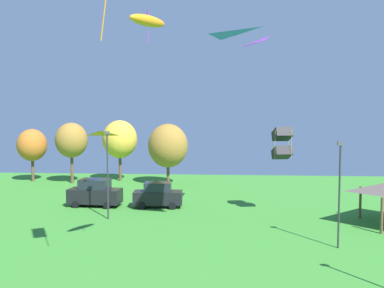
{
  "coord_description": "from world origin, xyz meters",
  "views": [
    {
      "loc": [
        -0.42,
        3.16,
        8.36
      ],
      "look_at": [
        -1.37,
        16.75,
        7.4
      ],
      "focal_mm": 38.0,
      "sensor_mm": 36.0,
      "label": 1
    }
  ],
  "objects_px": {
    "parked_car_leftmost": "(95,193)",
    "treeline_tree_3": "(168,146)",
    "light_post_2": "(108,170)",
    "treeline_tree_0": "(32,145)",
    "kite_flying_0": "(100,139)",
    "treeline_tree_1": "(71,140)",
    "treeline_tree_2": "(120,139)",
    "kite_flying_6": "(148,21)",
    "parked_car_second_from_left": "(158,195)",
    "light_post_1": "(339,189)",
    "kite_flying_2": "(270,48)",
    "kite_flying_5": "(282,143)",
    "kite_flying_4": "(207,53)"
  },
  "relations": [
    {
      "from": "kite_flying_4",
      "to": "treeline_tree_0",
      "type": "bearing_deg",
      "value": 133.97
    },
    {
      "from": "kite_flying_0",
      "to": "light_post_2",
      "type": "xyz_separation_m",
      "value": [
        0.68,
        -0.33,
        -2.47
      ]
    },
    {
      "from": "light_post_2",
      "to": "treeline_tree_2",
      "type": "xyz_separation_m",
      "value": [
        -3.74,
        19.04,
        1.35
      ]
    },
    {
      "from": "kite_flying_2",
      "to": "treeline_tree_0",
      "type": "distance_m",
      "value": 33.53
    },
    {
      "from": "treeline_tree_2",
      "to": "parked_car_second_from_left",
      "type": "bearing_deg",
      "value": -64.04
    },
    {
      "from": "kite_flying_2",
      "to": "treeline_tree_0",
      "type": "height_order",
      "value": "kite_flying_2"
    },
    {
      "from": "treeline_tree_0",
      "to": "treeline_tree_3",
      "type": "bearing_deg",
      "value": -3.85
    },
    {
      "from": "kite_flying_2",
      "to": "light_post_2",
      "type": "bearing_deg",
      "value": -174.41
    },
    {
      "from": "treeline_tree_2",
      "to": "kite_flying_6",
      "type": "bearing_deg",
      "value": -73.35
    },
    {
      "from": "light_post_1",
      "to": "parked_car_leftmost",
      "type": "bearing_deg",
      "value": 150.97
    },
    {
      "from": "parked_car_leftmost",
      "to": "treeline_tree_3",
      "type": "xyz_separation_m",
      "value": [
        5.19,
        12.29,
        3.46
      ]
    },
    {
      "from": "kite_flying_6",
      "to": "treeline_tree_2",
      "type": "bearing_deg",
      "value": 106.65
    },
    {
      "from": "kite_flying_4",
      "to": "treeline_tree_1",
      "type": "height_order",
      "value": "kite_flying_4"
    },
    {
      "from": "light_post_1",
      "to": "kite_flying_4",
      "type": "bearing_deg",
      "value": 178.59
    },
    {
      "from": "kite_flying_2",
      "to": "parked_car_leftmost",
      "type": "bearing_deg",
      "value": 168.33
    },
    {
      "from": "treeline_tree_2",
      "to": "treeline_tree_3",
      "type": "xyz_separation_m",
      "value": [
        6.46,
        -2.31,
        -0.6
      ]
    },
    {
      "from": "treeline_tree_0",
      "to": "treeline_tree_1",
      "type": "height_order",
      "value": "treeline_tree_1"
    },
    {
      "from": "treeline_tree_0",
      "to": "light_post_1",
      "type": "bearing_deg",
      "value": -37.53
    },
    {
      "from": "parked_car_second_from_left",
      "to": "light_post_1",
      "type": "xyz_separation_m",
      "value": [
        13.07,
        -10.46,
        2.63
      ]
    },
    {
      "from": "treeline_tree_0",
      "to": "treeline_tree_2",
      "type": "height_order",
      "value": "treeline_tree_2"
    },
    {
      "from": "kite_flying_0",
      "to": "parked_car_second_from_left",
      "type": "distance_m",
      "value": 7.81
    },
    {
      "from": "kite_flying_5",
      "to": "parked_car_second_from_left",
      "type": "relative_size",
      "value": 0.62
    },
    {
      "from": "parked_car_second_from_left",
      "to": "treeline_tree_2",
      "type": "distance_m",
      "value": 16.81
    },
    {
      "from": "kite_flying_6",
      "to": "treeline_tree_1",
      "type": "bearing_deg",
      "value": 117.26
    },
    {
      "from": "treeline_tree_1",
      "to": "parked_car_second_from_left",
      "type": "bearing_deg",
      "value": -44.67
    },
    {
      "from": "light_post_2",
      "to": "treeline_tree_0",
      "type": "distance_m",
      "value": 23.2
    },
    {
      "from": "kite_flying_0",
      "to": "treeline_tree_1",
      "type": "xyz_separation_m",
      "value": [
        -8.57,
        16.56,
        -1.13
      ]
    },
    {
      "from": "kite_flying_5",
      "to": "kite_flying_6",
      "type": "relative_size",
      "value": 1.15
    },
    {
      "from": "kite_flying_0",
      "to": "treeline_tree_1",
      "type": "distance_m",
      "value": 18.68
    },
    {
      "from": "treeline_tree_1",
      "to": "treeline_tree_3",
      "type": "distance_m",
      "value": 11.99
    },
    {
      "from": "treeline_tree_3",
      "to": "treeline_tree_2",
      "type": "bearing_deg",
      "value": 160.31
    },
    {
      "from": "kite_flying_5",
      "to": "light_post_1",
      "type": "height_order",
      "value": "kite_flying_5"
    },
    {
      "from": "parked_car_second_from_left",
      "to": "light_post_1",
      "type": "height_order",
      "value": "light_post_1"
    },
    {
      "from": "light_post_1",
      "to": "parked_car_second_from_left",
      "type": "bearing_deg",
      "value": 141.33
    },
    {
      "from": "parked_car_leftmost",
      "to": "treeline_tree_0",
      "type": "height_order",
      "value": "treeline_tree_0"
    },
    {
      "from": "kite_flying_0",
      "to": "treeline_tree_0",
      "type": "xyz_separation_m",
      "value": [
        -14.07,
        17.57,
        -1.83
      ]
    },
    {
      "from": "parked_car_second_from_left",
      "to": "treeline_tree_2",
      "type": "height_order",
      "value": "treeline_tree_2"
    },
    {
      "from": "parked_car_second_from_left",
      "to": "treeline_tree_1",
      "type": "distance_m",
      "value": 18.25
    },
    {
      "from": "treeline_tree_0",
      "to": "treeline_tree_1",
      "type": "xyz_separation_m",
      "value": [
        5.49,
        -1.01,
        0.7
      ]
    },
    {
      "from": "light_post_2",
      "to": "treeline_tree_3",
      "type": "bearing_deg",
      "value": 80.76
    },
    {
      "from": "treeline_tree_1",
      "to": "treeline_tree_2",
      "type": "relative_size",
      "value": 0.97
    },
    {
      "from": "parked_car_leftmost",
      "to": "treeline_tree_0",
      "type": "bearing_deg",
      "value": 136.59
    },
    {
      "from": "kite_flying_0",
      "to": "kite_flying_2",
      "type": "bearing_deg",
      "value": 3.91
    },
    {
      "from": "kite_flying_2",
      "to": "treeline_tree_3",
      "type": "bearing_deg",
      "value": 123.36
    },
    {
      "from": "light_post_2",
      "to": "kite_flying_0",
      "type": "bearing_deg",
      "value": 153.96
    },
    {
      "from": "treeline_tree_2",
      "to": "treeline_tree_3",
      "type": "height_order",
      "value": "treeline_tree_2"
    },
    {
      "from": "treeline_tree_2",
      "to": "treeline_tree_1",
      "type": "bearing_deg",
      "value": -158.68
    },
    {
      "from": "kite_flying_2",
      "to": "parked_car_leftmost",
      "type": "relative_size",
      "value": 0.67
    },
    {
      "from": "kite_flying_5",
      "to": "treeline_tree_3",
      "type": "relative_size",
      "value": 0.38
    },
    {
      "from": "kite_flying_0",
      "to": "parked_car_leftmost",
      "type": "relative_size",
      "value": 0.43
    }
  ]
}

